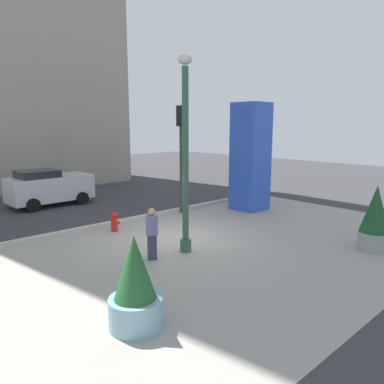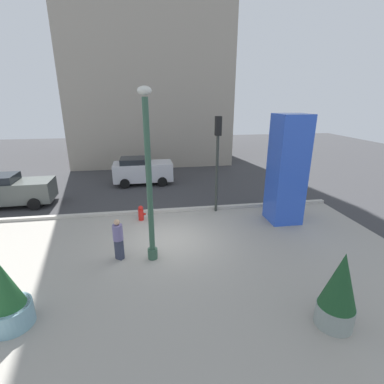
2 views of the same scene
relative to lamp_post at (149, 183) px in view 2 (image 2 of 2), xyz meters
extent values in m
plane|color=#38383A|center=(0.67, 5.26, -2.92)|extent=(60.00, 60.00, 0.00)
cube|color=#9E998E|center=(0.67, -0.74, -2.92)|extent=(18.00, 10.00, 0.02)
cube|color=#B7B2A8|center=(0.67, 4.38, -2.84)|extent=(18.00, 0.24, 0.16)
cylinder|color=#335642|center=(0.00, 0.00, -2.72)|extent=(0.36, 0.36, 0.40)
cylinder|color=#335642|center=(0.00, 0.00, -0.08)|extent=(0.20, 0.20, 5.67)
ellipsoid|color=silver|center=(0.00, 0.00, 2.93)|extent=(0.44, 0.44, 0.28)
cube|color=blue|center=(6.27, 2.48, -0.42)|extent=(1.41, 1.41, 5.00)
cylinder|color=gray|center=(4.57, -3.95, -2.62)|extent=(0.94, 0.94, 0.60)
cylinder|color=#382819|center=(4.57, -3.95, -2.34)|extent=(0.87, 0.87, 0.04)
cone|color=#1E4C28|center=(4.57, -3.95, -1.56)|extent=(0.91, 0.91, 1.52)
cylinder|color=#7AA8B7|center=(-3.69, -2.67, -2.60)|extent=(1.08, 1.08, 0.62)
cylinder|color=#382819|center=(-3.69, -2.67, -2.31)|extent=(0.99, 0.99, 0.04)
cone|color=#235B2D|center=(-3.69, -2.67, -1.66)|extent=(0.84, 0.84, 1.28)
cylinder|color=red|center=(-0.47, 3.54, -2.64)|extent=(0.26, 0.26, 0.55)
sphere|color=red|center=(-0.47, 3.54, -2.29)|extent=(0.24, 0.24, 0.24)
cylinder|color=red|center=(-0.30, 3.54, -2.61)|extent=(0.12, 0.10, 0.10)
cylinder|color=#333833|center=(3.38, 4.12, -0.95)|extent=(0.14, 0.14, 3.92)
cube|color=black|center=(3.38, 4.12, 1.46)|extent=(0.28, 0.32, 0.90)
sphere|color=green|center=(3.38, 4.29, 1.19)|extent=(0.18, 0.18, 0.18)
cube|color=silver|center=(-0.38, 9.81, -2.05)|extent=(3.99, 1.90, 1.20)
cube|color=#1E2328|center=(-0.97, 9.80, -1.27)|extent=(1.81, 1.64, 0.35)
cylinder|color=black|center=(0.83, 10.75, -2.60)|extent=(0.64, 0.23, 0.64)
cylinder|color=black|center=(0.86, 8.92, -2.60)|extent=(0.64, 0.23, 0.64)
cylinder|color=black|center=(-1.62, 10.70, -2.60)|extent=(0.64, 0.23, 0.64)
cylinder|color=black|center=(-1.59, 8.88, -2.60)|extent=(0.64, 0.23, 0.64)
cube|color=#565B56|center=(-7.39, 6.63, -2.09)|extent=(4.22, 1.94, 1.11)
cylinder|color=black|center=(-6.14, 7.57, -2.60)|extent=(0.65, 0.24, 0.64)
cylinder|color=black|center=(-6.07, 5.79, -2.60)|extent=(0.65, 0.24, 0.64)
cube|color=#33384C|center=(-1.20, 0.15, -2.52)|extent=(0.34, 0.33, 0.78)
cylinder|color=slate|center=(-1.20, 0.15, -1.84)|extent=(0.50, 0.50, 0.59)
sphere|color=tan|center=(-1.20, 0.15, -1.44)|extent=(0.21, 0.21, 0.21)
camera|label=1|loc=(-7.43, -8.40, 1.05)|focal=34.47mm
camera|label=2|loc=(0.01, -9.15, 2.70)|focal=26.18mm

